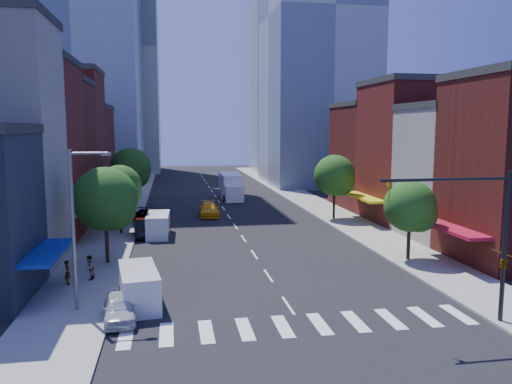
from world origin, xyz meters
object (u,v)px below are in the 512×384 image
at_px(cargo_van_near, 139,287).
at_px(traffic_car_oncoming, 229,192).
at_px(box_truck, 231,187).
at_px(parked_car_third, 147,219).
at_px(taxi, 209,209).
at_px(pedestrian_near, 68,272).
at_px(pedestrian_far, 89,268).
at_px(parked_car_front, 119,308).
at_px(cargo_van_far, 158,225).
at_px(parked_car_second, 143,229).
at_px(parked_car_rear, 145,216).
at_px(traffic_car_far, 238,184).

relative_size(cargo_van_near, traffic_car_oncoming, 1.37).
height_order(traffic_car_oncoming, box_truck, box_truck).
distance_m(parked_car_third, cargo_van_near, 24.28).
height_order(taxi, box_truck, box_truck).
distance_m(parked_car_third, pedestrian_near, 20.33).
bearing_deg(pedestrian_far, parked_car_front, 33.00).
height_order(pedestrian_near, pedestrian_far, pedestrian_far).
xyz_separation_m(parked_car_third, taxi, (6.96, 4.95, -0.00)).
bearing_deg(pedestrian_far, cargo_van_far, 176.00).
distance_m(parked_car_second, parked_car_rear, 7.12).
bearing_deg(parked_car_second, cargo_van_far, -13.65).
bearing_deg(taxi, pedestrian_near, -113.56).
xyz_separation_m(parked_car_second, parked_car_third, (0.14, 5.13, 0.04)).
distance_m(parked_car_rear, traffic_car_far, 32.67).
height_order(parked_car_second, pedestrian_near, pedestrian_near).
bearing_deg(cargo_van_far, traffic_car_far, 73.02).
height_order(parked_car_second, cargo_van_far, cargo_van_far).
bearing_deg(parked_car_second, traffic_car_far, 63.16).
distance_m(parked_car_front, parked_car_rear, 28.43).
relative_size(parked_car_front, cargo_van_near, 0.76).
relative_size(parked_car_rear, cargo_van_near, 0.92).
bearing_deg(traffic_car_far, pedestrian_near, 77.01).
xyz_separation_m(parked_car_rear, cargo_van_far, (1.59, -7.32, 0.37)).
height_order(parked_car_front, pedestrian_near, pedestrian_near).
bearing_deg(parked_car_third, cargo_van_far, -83.09).
distance_m(taxi, box_truck, 14.36).
bearing_deg(pedestrian_near, parked_car_front, -158.14).
bearing_deg(parked_car_second, pedestrian_far, -107.11).
height_order(cargo_van_far, traffic_car_far, cargo_van_far).
bearing_deg(parked_car_third, parked_car_rear, 90.91).
bearing_deg(parked_car_second, parked_car_front, -96.16).
bearing_deg(box_truck, pedestrian_near, -111.68).
relative_size(cargo_van_near, taxi, 0.98).
bearing_deg(taxi, cargo_van_near, -101.65).
height_order(parked_car_second, pedestrian_far, pedestrian_far).
bearing_deg(pedestrian_near, cargo_van_far, -29.42).
bearing_deg(traffic_car_oncoming, pedestrian_near, 77.03).
bearing_deg(box_truck, taxi, -107.22).
xyz_separation_m(cargo_van_far, box_truck, (9.91, 23.96, 0.64)).
bearing_deg(traffic_car_far, box_truck, 84.51).
bearing_deg(traffic_car_oncoming, parked_car_second, 74.19).
bearing_deg(pedestrian_far, box_truck, 172.58).
bearing_deg(traffic_car_far, parked_car_rear, 70.66).
bearing_deg(parked_car_front, cargo_van_far, 79.21).
bearing_deg(traffic_car_oncoming, traffic_car_far, -97.13).
bearing_deg(traffic_car_oncoming, parked_car_third, 69.63).
bearing_deg(parked_car_rear, cargo_van_near, -89.31).
distance_m(parked_car_third, traffic_car_far, 34.36).
xyz_separation_m(box_truck, pedestrian_near, (-15.38, -38.53, -0.77)).
bearing_deg(pedestrian_near, pedestrian_far, -65.21).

